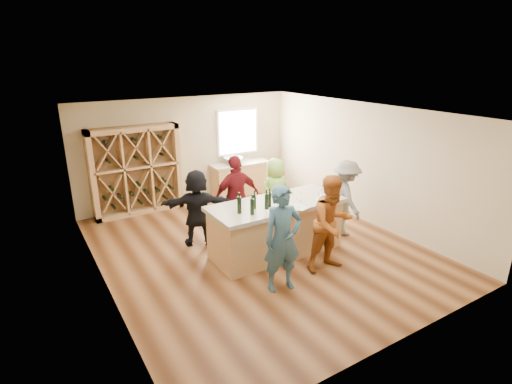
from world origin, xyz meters
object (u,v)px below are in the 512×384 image
wine_bottle_b (252,207)px  person_far_left (197,208)px  person_near_left (283,239)px  person_server (346,198)px  person_near_right (332,224)px  wine_bottle_e (269,200)px  wine_bottle_d (267,201)px  wine_rack (136,171)px  sink (233,160)px  wine_bottle_a (239,205)px  tasting_counter_base (276,229)px  person_far_right (275,192)px  wine_bottle_c (254,202)px  person_far_mid (237,197)px

wine_bottle_b → person_far_left: person_far_left is taller
person_near_left → person_server: person_near_left is taller
person_near_right → person_server: bearing=40.6°
wine_bottle_e → person_near_right: 1.24m
person_far_left → person_server: bearing=-177.8°
wine_bottle_e → person_far_left: (-0.92, 1.31, -0.41)m
wine_bottle_d → person_server: (2.17, 0.15, -0.39)m
wine_bottle_e → person_near_left: 1.14m
wine_rack → wine_bottle_b: size_ratio=7.17×
sink → person_far_left: bearing=-132.0°
wine_bottle_a → wine_bottle_e: size_ratio=1.08×
tasting_counter_base → wine_bottle_d: size_ratio=8.59×
wine_bottle_a → person_near_right: bearing=-34.7°
person_far_right → sink: bearing=-90.8°
person_server → wine_bottle_e: bearing=108.8°
tasting_counter_base → wine_bottle_e: (-0.26, -0.12, 0.73)m
sink → person_far_right: person_far_right is taller
person_far_right → person_near_right: bearing=85.4°
wine_rack → person_server: bearing=-46.1°
person_near_left → wine_bottle_d: bearing=81.3°
wine_bottle_c → person_far_right: (1.36, 1.29, -0.42)m
wine_bottle_c → wine_bottle_e: (0.29, -0.07, 0.01)m
wine_rack → wine_bottle_e: 4.05m
wine_bottle_d → person_far_mid: bearing=87.2°
wine_bottle_a → wine_bottle_c: bearing=7.9°
wine_bottle_d → person_far_left: (-0.82, 1.37, -0.41)m
wine_bottle_b → person_far_right: bearing=44.6°
tasting_counter_base → person_far_right: (0.81, 1.23, 0.30)m
person_server → wine_rack: bearing=60.2°
wine_bottle_a → wine_bottle_b: wine_bottle_a is taller
wine_bottle_a → person_far_left: size_ratio=0.19×
wine_bottle_a → person_server: (2.71, 0.07, -0.40)m
wine_bottle_e → person_near_right: size_ratio=0.16×
wine_bottle_c → person_far_left: 1.45m
wine_bottle_c → wine_bottle_d: (0.19, -0.13, 0.01)m
wine_bottle_d → person_server: person_server is taller
person_near_left → person_near_right: person_near_left is taller
tasting_counter_base → person_far_mid: 1.21m
wine_bottle_c → person_near_left: person_near_left is taller
person_near_left → person_far_mid: bearing=89.6°
wine_rack → person_far_mid: wine_rack is taller
wine_bottle_e → person_near_right: (0.74, -0.94, -0.32)m
person_near_right → person_far_left: (-1.66, 2.25, -0.09)m
wine_bottle_b → person_far_mid: 1.49m
sink → person_near_left: 4.99m
person_near_left → person_far_right: size_ratio=1.16×
wine_bottle_e → person_far_left: 1.65m
sink → person_server: (0.84, -3.61, -0.17)m
person_near_left → wine_rack: bearing=111.5°
sink → tasting_counter_base: bearing=-105.3°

